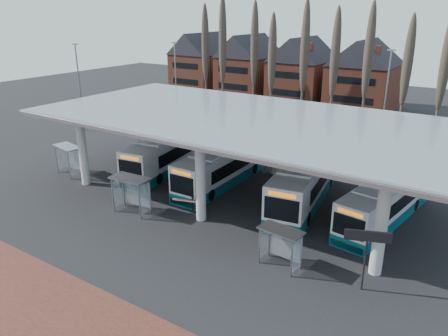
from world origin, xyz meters
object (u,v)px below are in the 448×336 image
Objects in this scene: bus_0 at (170,152)px; bus_2 at (306,181)px; bus_3 at (385,202)px; shelter_0 at (69,153)px; shelter_2 at (282,239)px; bus_1 at (224,166)px; shelter_1 at (132,186)px.

bus_2 is at bearing -8.12° from bus_0.
bus_3 is at bearing -8.70° from bus_0.
shelter_0 reaches higher than shelter_2.
bus_0 is at bearing 171.12° from bus_2.
bus_1 reaches higher than shelter_2.
bus_0 is at bearing -172.04° from bus_3.
bus_0 reaches higher than shelter_2.
bus_0 is at bearing 156.42° from shelter_2.
bus_0 is 4.62× the size of shelter_2.
bus_2 reaches higher than shelter_0.
bus_0 reaches higher than bus_1.
bus_0 is at bearing 109.48° from shelter_1.
shelter_1 reaches higher than shelter_2.
shelter_1 is (10.20, -2.57, 0.06)m from shelter_0.
shelter_0 is at bearing -158.73° from bus_3.
bus_2 reaches higher than bus_3.
bus_3 is 3.69× the size of shelter_0.
bus_3 is (13.15, 0.21, -0.08)m from bus_1.
shelter_2 is (22.30, -3.09, -0.19)m from shelter_0.
bus_1 is 0.91× the size of bus_2.
bus_0 is 1.10× the size of bus_3.
shelter_2 is at bearing -43.37° from bus_1.
bus_1 is 13.85m from shelter_0.
shelter_0 is at bearing -145.46° from bus_0.
bus_1 is at bearing 35.49° from shelter_0.
bus_3 is 26.43m from shelter_0.
bus_1 is 1.04× the size of bus_3.
bus_2 reaches higher than bus_0.
shelter_1 is at bearing -147.02° from bus_2.
bus_2 is 4.18× the size of shelter_0.
bus_2 is at bearing 111.74° from shelter_2.
shelter_0 is at bearing -171.99° from bus_2.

